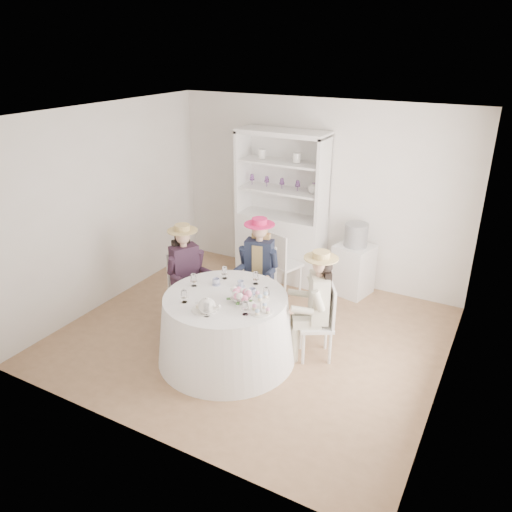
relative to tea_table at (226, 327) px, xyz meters
The scene contains 23 objects.
ground 0.68m from the tea_table, 86.54° to the left, with size 4.50×4.50×0.00m, color #876343.
ceiling 2.37m from the tea_table, 86.54° to the left, with size 4.50×4.50×0.00m, color white.
wall_back 2.72m from the tea_table, 89.25° to the left, with size 4.50×4.50×0.00m, color silver.
wall_front 1.74m from the tea_table, 88.68° to the right, with size 4.50×4.50×0.00m, color silver.
wall_left 2.47m from the tea_table, 166.06° to the left, with size 4.50×4.50×0.00m, color silver.
wall_right 2.53m from the tea_table, 13.54° to the left, with size 4.50×4.50×0.00m, color silver.
tea_table is the anchor object (origin of this frame).
hutch 2.38m from the tea_table, 100.44° to the left, with size 1.48×0.86×2.26m.
side_table 2.39m from the tea_table, 71.70° to the left, with size 0.48×0.48×0.74m, color silver.
hatbox 2.45m from the tea_table, 71.70° to the left, with size 0.33×0.33×0.33m, color black.
guest_left 1.08m from the tea_table, 151.76° to the left, with size 0.57×0.51×1.33m.
guest_mid 1.09m from the tea_table, 96.97° to the left, with size 0.52×0.55×1.38m.
guest_right 1.08m from the tea_table, 29.55° to the left, with size 0.57×0.52×1.33m.
spare_chair 1.76m from the tea_table, 94.69° to the left, with size 0.50×0.50×0.95m.
teacup_a 0.54m from the tea_table, 141.88° to the left, with size 0.09×0.09×0.07m, color white.
teacup_b 0.52m from the tea_table, 83.27° to the left, with size 0.08×0.08×0.07m, color white.
teacup_c 0.53m from the tea_table, 36.61° to the left, with size 0.09×0.09×0.07m, color white.
flower_bowl 0.48m from the tea_table, ahead, with size 0.22×0.22×0.06m, color white.
flower_arrangement 0.55m from the tea_table, 10.96° to the right, with size 0.21×0.21×0.08m.
table_teapot 0.63m from the tea_table, 85.90° to the right, with size 0.26×0.18×0.19m.
sandwich_plate 0.55m from the tea_table, 94.98° to the right, with size 0.28×0.28×0.06m.
cupcake_stand 0.72m from the tea_table, 13.29° to the right, with size 0.24×0.24×0.23m.
stemware_set 0.48m from the tea_table, 60.64° to the right, with size 0.97×0.97×0.15m.
Camera 1 is at (2.62, -4.70, 3.41)m, focal length 35.00 mm.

